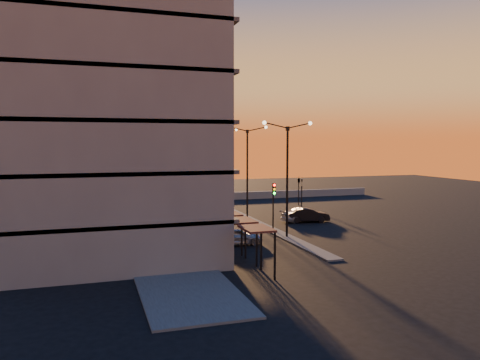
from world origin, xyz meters
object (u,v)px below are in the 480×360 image
car_hatchback (236,236)px  car_sedan (307,215)px  traffic_light_main (274,199)px  car_wagon (301,216)px  streetlamp_mid (247,164)px

car_hatchback → car_sedan: (9.74, 7.67, 0.02)m
traffic_light_main → car_hatchback: bearing=-139.0°
car_hatchback → car_wagon: size_ratio=0.97×
streetlamp_mid → traffic_light_main: (0.00, -7.13, -2.70)m
traffic_light_main → car_hatchback: (-4.74, -4.13, -2.21)m
streetlamp_mid → car_sedan: (5.00, -3.59, -4.89)m
traffic_light_main → car_hatchback: size_ratio=1.06×
car_hatchback → car_wagon: 12.29m
car_hatchback → streetlamp_mid: bearing=-19.6°
streetlamp_mid → car_wagon: 7.43m
streetlamp_mid → car_wagon: (4.50, -3.16, -5.00)m
traffic_light_main → car_sedan: (5.00, 3.54, -2.19)m
streetlamp_mid → car_wagon: streetlamp_mid is taller
car_sedan → traffic_light_main: bearing=132.2°
streetlamp_mid → car_sedan: 7.86m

